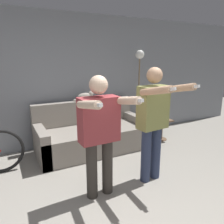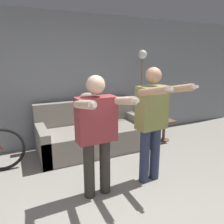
% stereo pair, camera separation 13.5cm
% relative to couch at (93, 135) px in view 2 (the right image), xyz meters
% --- Properties ---
extents(wall_back, '(10.00, 0.05, 2.60)m').
position_rel_couch_xyz_m(wall_back, '(-0.47, 0.55, 1.01)').
color(wall_back, gray).
rests_on(wall_back, ground_plane).
extents(couch, '(2.08, 0.93, 0.91)m').
position_rel_couch_xyz_m(couch, '(0.00, 0.00, 0.00)').
color(couch, gray).
rests_on(couch, ground_plane).
extents(person_left, '(0.57, 0.67, 1.56)m').
position_rel_couch_xyz_m(person_left, '(-0.46, -1.41, 0.63)').
color(person_left, '#38332D').
rests_on(person_left, ground_plane).
extents(person_right, '(0.53, 0.69, 1.64)m').
position_rel_couch_xyz_m(person_right, '(0.35, -1.41, 0.66)').
color(person_right, '#2D3856').
rests_on(person_right, ground_plane).
extents(cat, '(0.43, 0.11, 0.18)m').
position_rel_couch_xyz_m(cat, '(0.02, 0.35, 0.71)').
color(cat, '#B7AD9E').
rests_on(cat, couch).
extents(floor_lamp, '(0.26, 0.26, 1.91)m').
position_rel_couch_xyz_m(floor_lamp, '(1.21, 0.21, 1.11)').
color(floor_lamp, '#756047').
rests_on(floor_lamp, ground_plane).
extents(side_table, '(0.37, 0.37, 0.46)m').
position_rel_couch_xyz_m(side_table, '(1.55, -0.20, 0.03)').
color(side_table, brown).
rests_on(side_table, ground_plane).
extents(cup, '(0.07, 0.07, 0.08)m').
position_rel_couch_xyz_m(cup, '(1.52, -0.25, 0.21)').
color(cup, '#B7473D').
rests_on(cup, side_table).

